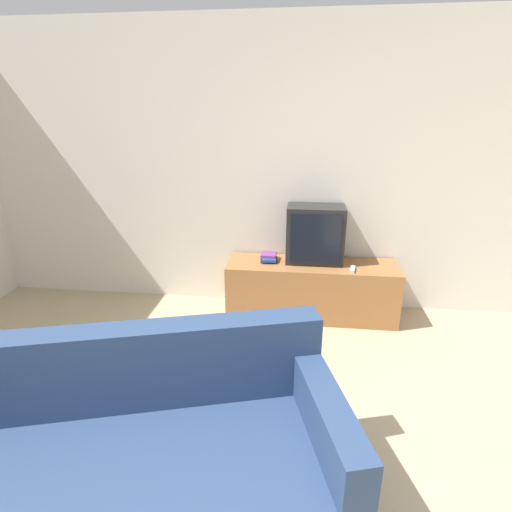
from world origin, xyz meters
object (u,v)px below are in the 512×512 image
(television, at_px, (315,234))
(book_stack, at_px, (269,257))
(couch, at_px, (113,472))
(tv_stand, at_px, (311,289))
(remote_on_stand, at_px, (353,269))

(television, distance_m, book_stack, 0.47)
(couch, height_order, book_stack, couch)
(television, bearing_deg, tv_stand, -100.20)
(book_stack, distance_m, remote_on_stand, 0.76)
(television, bearing_deg, book_stack, -175.09)
(tv_stand, bearing_deg, couch, -113.08)
(book_stack, relative_size, remote_on_stand, 1.45)
(remote_on_stand, bearing_deg, book_stack, 167.34)
(book_stack, height_order, remote_on_stand, book_stack)
(tv_stand, height_order, television, television)
(book_stack, bearing_deg, television, 4.91)
(tv_stand, height_order, remote_on_stand, remote_on_stand)
(tv_stand, xyz_separation_m, remote_on_stand, (0.34, -0.13, 0.27))
(television, xyz_separation_m, couch, (-0.93, -2.22, -0.49))
(television, height_order, couch, television)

